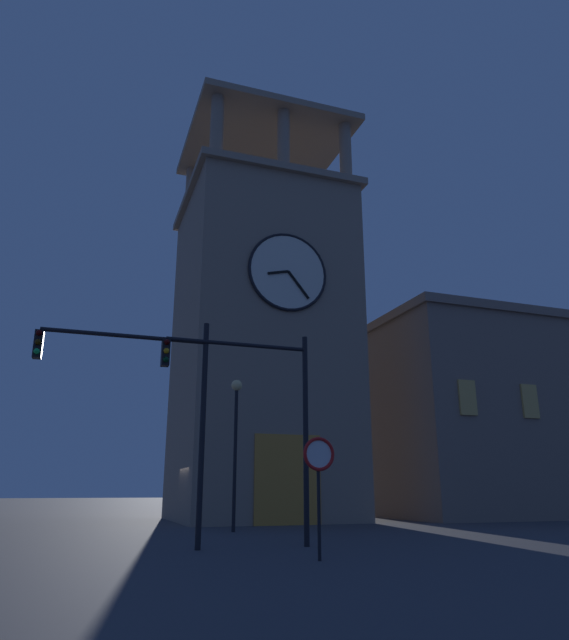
{
  "coord_description": "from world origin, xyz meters",
  "views": [
    {
      "loc": [
        5.7,
        27.69,
        1.51
      ],
      "look_at": [
        -4.78,
        -2.34,
        10.97
      ],
      "focal_mm": 32.18,
      "sensor_mm": 36.0,
      "label": 1
    }
  ],
  "objects_px": {
    "clocktower": "(261,342)",
    "traffic_signal_mid": "(151,391)",
    "adjacent_wing_building": "(534,418)",
    "traffic_signal_near": "(261,398)",
    "street_lamp": "(236,425)",
    "no_horn_sign": "(319,463)"
  },
  "relations": [
    {
      "from": "street_lamp",
      "to": "no_horn_sign",
      "type": "xyz_separation_m",
      "value": [
        0.46,
        9.59,
        -1.86
      ]
    },
    {
      "from": "adjacent_wing_building",
      "to": "traffic_signal_mid",
      "type": "xyz_separation_m",
      "value": [
        24.67,
        12.68,
        -1.65
      ]
    },
    {
      "from": "street_lamp",
      "to": "no_horn_sign",
      "type": "bearing_deg",
      "value": 87.26
    },
    {
      "from": "traffic_signal_mid",
      "to": "no_horn_sign",
      "type": "bearing_deg",
      "value": 137.3
    },
    {
      "from": "adjacent_wing_building",
      "to": "no_horn_sign",
      "type": "distance_m",
      "value": 26.71
    },
    {
      "from": "traffic_signal_near",
      "to": "traffic_signal_mid",
      "type": "height_order",
      "value": "traffic_signal_mid"
    },
    {
      "from": "clocktower",
      "to": "traffic_signal_near",
      "type": "xyz_separation_m",
      "value": [
        4.26,
        14.11,
        -5.47
      ]
    },
    {
      "from": "clocktower",
      "to": "street_lamp",
      "type": "xyz_separation_m",
      "value": [
        3.35,
        7.77,
        -5.57
      ]
    },
    {
      "from": "adjacent_wing_building",
      "to": "traffic_signal_mid",
      "type": "distance_m",
      "value": 27.79
    },
    {
      "from": "traffic_signal_mid",
      "to": "clocktower",
      "type": "bearing_deg",
      "value": -117.74
    },
    {
      "from": "no_horn_sign",
      "to": "adjacent_wing_building",
      "type": "bearing_deg",
      "value": -142.84
    },
    {
      "from": "clocktower",
      "to": "traffic_signal_mid",
      "type": "bearing_deg",
      "value": 62.26
    },
    {
      "from": "street_lamp",
      "to": "no_horn_sign",
      "type": "height_order",
      "value": "street_lamp"
    },
    {
      "from": "adjacent_wing_building",
      "to": "traffic_signal_near",
      "type": "distance_m",
      "value": 25.08
    },
    {
      "from": "clocktower",
      "to": "adjacent_wing_building",
      "type": "relative_size",
      "value": 1.28
    },
    {
      "from": "traffic_signal_mid",
      "to": "no_horn_sign",
      "type": "xyz_separation_m",
      "value": [
        -3.58,
        3.3,
        -2.01
      ]
    },
    {
      "from": "street_lamp",
      "to": "no_horn_sign",
      "type": "distance_m",
      "value": 9.78
    },
    {
      "from": "traffic_signal_mid",
      "to": "traffic_signal_near",
      "type": "bearing_deg",
      "value": 178.87
    },
    {
      "from": "traffic_signal_mid",
      "to": "street_lamp",
      "type": "relative_size",
      "value": 1.07
    },
    {
      "from": "traffic_signal_mid",
      "to": "no_horn_sign",
      "type": "relative_size",
      "value": 2.28
    },
    {
      "from": "street_lamp",
      "to": "traffic_signal_near",
      "type": "bearing_deg",
      "value": 81.87
    },
    {
      "from": "traffic_signal_near",
      "to": "street_lamp",
      "type": "xyz_separation_m",
      "value": [
        -0.91,
        -6.35,
        -0.11
      ]
    }
  ]
}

